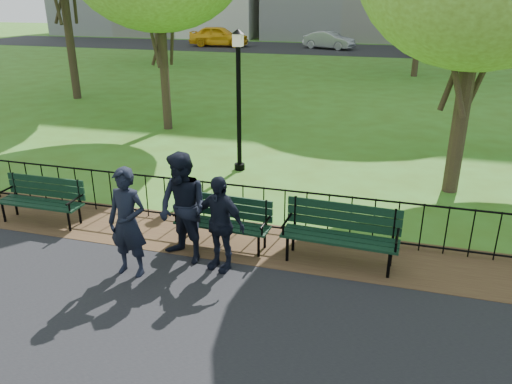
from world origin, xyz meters
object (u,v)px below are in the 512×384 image
(park_bench_left_a, at_px, (42,195))
(taxi, at_px, (219,36))
(person_right, at_px, (219,223))
(lamppost, at_px, (239,96))
(sedan_dark, at_px, (452,45))
(park_bench_right_a, at_px, (341,228))
(sedan_silver, at_px, (329,40))
(person_left, at_px, (128,223))
(park_bench_main, at_px, (207,213))
(person_mid, at_px, (183,209))

(park_bench_left_a, xyz_separation_m, taxi, (-8.50, 33.20, 0.29))
(person_right, relative_size, taxi, 0.33)
(lamppost, relative_size, taxi, 0.70)
(person_right, height_order, sedan_dark, person_right)
(park_bench_right_a, bearing_deg, sedan_silver, 101.52)
(taxi, bearing_deg, lamppost, -163.45)
(person_right, bearing_deg, sedan_silver, 112.11)
(person_left, height_order, person_right, person_left)
(sedan_dark, bearing_deg, person_right, 146.56)
(park_bench_main, distance_m, sedan_dark, 31.92)
(park_bench_main, bearing_deg, person_right, -52.46)
(park_bench_main, height_order, person_mid, person_mid)
(park_bench_left_a, relative_size, park_bench_right_a, 0.89)
(park_bench_left_a, height_order, park_bench_right_a, park_bench_right_a)
(park_bench_main, xyz_separation_m, lamppost, (-0.69, 4.01, 1.26))
(sedan_silver, bearing_deg, person_right, -155.11)
(park_bench_right_a, height_order, taxi, taxi)
(park_bench_left_a, bearing_deg, sedan_silver, 88.88)
(park_bench_left_a, bearing_deg, sedan_dark, 72.84)
(sedan_dark, bearing_deg, person_left, 144.52)
(sedan_dark, bearing_deg, park_bench_right_a, 149.60)
(person_left, bearing_deg, sedan_dark, 80.40)
(lamppost, distance_m, person_mid, 4.78)
(park_bench_main, relative_size, sedan_silver, 0.42)
(park_bench_left_a, distance_m, sedan_dark, 32.75)
(park_bench_right_a, height_order, sedan_dark, sedan_dark)
(park_bench_main, relative_size, lamppost, 0.50)
(person_left, distance_m, person_mid, 0.91)
(park_bench_main, height_order, park_bench_left_a, park_bench_left_a)
(lamppost, height_order, person_left, lamppost)
(park_bench_main, height_order, sedan_silver, sedan_silver)
(taxi, bearing_deg, person_left, -166.60)
(park_bench_main, distance_m, park_bench_left_a, 3.41)
(person_right, bearing_deg, person_left, -140.42)
(person_right, relative_size, sedan_dark, 0.31)
(park_bench_right_a, distance_m, person_mid, 2.60)
(lamppost, height_order, sedan_silver, lamppost)
(lamppost, xyz_separation_m, taxi, (-11.21, 29.19, -1.02))
(park_bench_main, height_order, sedan_dark, sedan_dark)
(person_mid, bearing_deg, park_bench_main, 102.27)
(lamppost, distance_m, taxi, 31.29)
(taxi, bearing_deg, park_bench_right_a, -161.21)
(taxi, height_order, sedan_silver, taxi)
(sedan_silver, bearing_deg, person_left, -157.31)
(person_mid, distance_m, taxi, 35.84)
(taxi, relative_size, sedan_silver, 1.19)
(person_right, xyz_separation_m, sedan_silver, (-3.34, 34.45, -0.12))
(park_bench_main, xyz_separation_m, park_bench_left_a, (-3.41, -0.00, -0.05))
(park_bench_right_a, xyz_separation_m, person_mid, (-2.49, -0.68, 0.33))
(taxi, bearing_deg, person_mid, -165.30)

